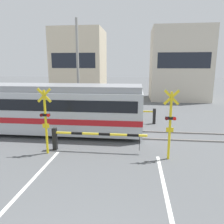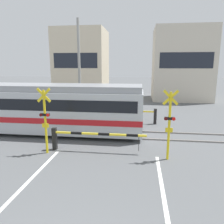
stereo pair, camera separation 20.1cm
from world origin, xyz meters
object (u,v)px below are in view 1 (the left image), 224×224
(crossing_signal_right, at_px, (170,122))
(crossing_barrier_near, at_px, (80,136))
(crossing_barrier_far, at_px, (136,113))
(crossing_signal_left, at_px, (46,118))
(commuter_train, at_px, (29,107))
(pedestrian, at_px, (117,106))

(crossing_signal_right, bearing_deg, crossing_barrier_near, 173.41)
(crossing_barrier_far, distance_m, crossing_signal_right, 6.43)
(crossing_barrier_near, height_order, crossing_signal_right, crossing_signal_right)
(crossing_barrier_far, xyz_separation_m, crossing_signal_left, (-4.21, -6.17, 1.00))
(commuter_train, distance_m, crossing_signal_right, 8.86)
(crossing_signal_left, bearing_deg, crossing_barrier_far, 55.70)
(commuter_train, height_order, crossing_signal_right, crossing_signal_right)
(crossing_signal_right, xyz_separation_m, pedestrian, (-3.09, 8.05, -0.82))
(crossing_signal_left, height_order, crossing_signal_right, same)
(commuter_train, relative_size, crossing_barrier_near, 3.04)
(commuter_train, bearing_deg, crossing_signal_right, -21.87)
(crossing_barrier_far, height_order, crossing_signal_right, crossing_signal_right)
(crossing_barrier_near, bearing_deg, pedestrian, 81.57)
(crossing_signal_right, bearing_deg, crossing_signal_left, 180.00)
(crossing_barrier_near, height_order, crossing_barrier_far, same)
(crossing_signal_right, bearing_deg, commuter_train, 158.13)
(crossing_barrier_near, xyz_separation_m, crossing_barrier_far, (2.70, 5.68, 0.00))
(crossing_signal_right, distance_m, pedestrian, 8.66)
(commuter_train, xyz_separation_m, crossing_barrier_near, (4.01, -2.81, -0.88))
(crossing_signal_left, distance_m, crossing_signal_right, 5.71)
(crossing_barrier_far, relative_size, crossing_signal_left, 1.48)
(crossing_barrier_near, xyz_separation_m, crossing_signal_left, (-1.51, -0.49, 1.00))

